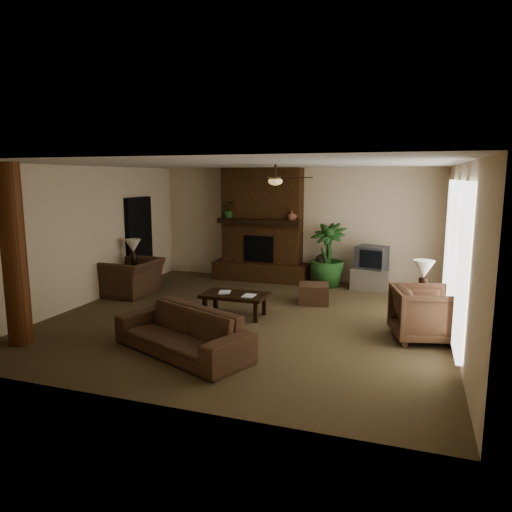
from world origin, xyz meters
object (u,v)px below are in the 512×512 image
(floor_plant, at_px, (327,269))
(lamp_right, at_px, (424,272))
(log_column, at_px, (14,255))
(side_table_left, at_px, (134,280))
(sofa, at_px, (182,325))
(armchair_left, at_px, (132,271))
(side_table_right, at_px, (422,314))
(ottoman, at_px, (314,294))
(floor_vase, at_px, (323,267))
(lamp_left, at_px, (133,248))
(coffee_table, at_px, (235,297))
(tv_stand, at_px, (369,279))
(armchair_right, at_px, (424,311))

(floor_plant, height_order, lamp_right, lamp_right)
(log_column, relative_size, side_table_left, 5.09)
(sofa, distance_m, armchair_left, 3.87)
(sofa, bearing_deg, log_column, -147.20)
(side_table_left, bearing_deg, side_table_right, -6.72)
(ottoman, bearing_deg, side_table_left, -175.12)
(armchair_left, xyz_separation_m, floor_vase, (3.82, 2.26, -0.09))
(lamp_right, bearing_deg, armchair_left, 175.34)
(floor_plant, distance_m, lamp_left, 4.52)
(coffee_table, distance_m, side_table_left, 3.03)
(log_column, bearing_deg, sofa, 9.50)
(tv_stand, bearing_deg, lamp_right, -67.74)
(armchair_left, bearing_deg, floor_vase, 122.07)
(tv_stand, height_order, floor_vase, floor_vase)
(floor_vase, bearing_deg, log_column, -124.23)
(log_column, relative_size, sofa, 1.25)
(tv_stand, height_order, floor_plant, floor_plant)
(armchair_left, bearing_deg, side_table_right, 86.80)
(side_table_right, bearing_deg, floor_plant, 128.37)
(ottoman, bearing_deg, armchair_right, -37.87)
(sofa, height_order, lamp_left, lamp_left)
(floor_vase, xyz_separation_m, side_table_right, (2.24, -2.76, -0.16))
(floor_vase, bearing_deg, floor_plant, -34.17)
(log_column, relative_size, tv_stand, 3.29)
(lamp_left, bearing_deg, ottoman, 4.50)
(tv_stand, height_order, side_table_left, side_table_left)
(coffee_table, bearing_deg, armchair_left, 163.88)
(armchair_left, height_order, lamp_right, lamp_right)
(coffee_table, distance_m, lamp_left, 3.11)
(tv_stand, bearing_deg, log_column, -132.04)
(armchair_right, distance_m, floor_plant, 3.88)
(sofa, height_order, armchair_right, armchair_right)
(floor_plant, bearing_deg, armchair_right, -56.70)
(sofa, xyz_separation_m, tv_stand, (2.25, 4.97, -0.19))
(lamp_left, height_order, side_table_right, lamp_left)
(coffee_table, bearing_deg, ottoman, 48.48)
(armchair_right, bearing_deg, side_table_left, 63.49)
(coffee_table, distance_m, tv_stand, 3.70)
(side_table_left, distance_m, side_table_right, 6.22)
(log_column, xyz_separation_m, side_table_right, (5.97, 2.73, -1.12))
(tv_stand, bearing_deg, armchair_left, -156.31)
(side_table_left, height_order, lamp_right, lamp_right)
(armchair_right, height_order, lamp_left, lamp_left)
(lamp_left, bearing_deg, coffee_table, -20.30)
(floor_vase, distance_m, side_table_left, 4.43)
(log_column, relative_size, armchair_right, 2.94)
(lamp_right, bearing_deg, side_table_left, 173.25)
(log_column, relative_size, side_table_right, 5.09)
(lamp_left, bearing_deg, armchair_left, -66.95)
(coffee_table, bearing_deg, tv_stand, 53.60)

